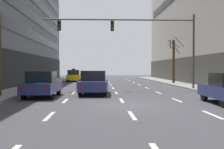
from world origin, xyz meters
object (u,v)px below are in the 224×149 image
car_driving_1 (42,84)px  car_driving_2 (94,83)px  taxi_driving_0 (74,76)px  street_tree_0 (174,60)px  traffic_signal_0 (140,34)px

car_driving_1 → car_driving_2: bearing=26.4°
taxi_driving_0 → car_driving_2: 19.42m
car_driving_1 → street_tree_0: size_ratio=0.84×
car_driving_1 → traffic_signal_0: (7.04, 5.54, 3.96)m
taxi_driving_0 → street_tree_0: size_ratio=0.83×
traffic_signal_0 → street_tree_0: 10.31m
car_driving_1 → traffic_signal_0: size_ratio=0.35×
traffic_signal_0 → street_tree_0: (5.30, 8.63, -1.96)m
car_driving_2 → traffic_signal_0: bearing=46.0°
taxi_driving_0 → traffic_signal_0: traffic_signal_0 is taller
taxi_driving_0 → car_driving_1: size_ratio=0.99×
taxi_driving_0 → car_driving_1: bearing=-90.2°
car_driving_2 → car_driving_1: bearing=-153.6°
car_driving_2 → taxi_driving_0: bearing=99.4°
taxi_driving_0 → car_driving_1: 20.77m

